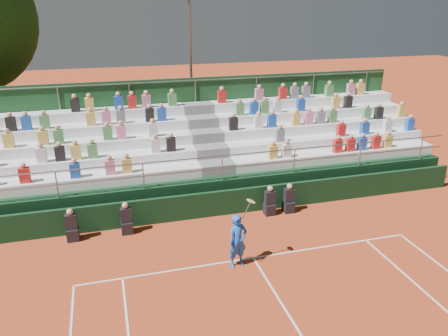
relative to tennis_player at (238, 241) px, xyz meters
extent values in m
plane|color=#B9431E|center=(0.61, 0.23, -0.87)|extent=(90.00, 90.00, 0.00)
cube|color=white|center=(0.61, 0.23, -0.86)|extent=(11.00, 0.06, 0.01)
cube|color=white|center=(0.61, -2.97, -0.86)|extent=(0.06, 6.40, 0.01)
cube|color=black|center=(0.61, 3.43, -0.37)|extent=(20.00, 0.15, 1.00)
cube|color=black|center=(-4.99, 2.98, -0.65)|extent=(0.40, 0.40, 0.44)
cube|color=black|center=(-4.99, 2.98, -0.17)|extent=(0.38, 0.25, 0.55)
sphere|color=tan|center=(-4.99, 2.98, 0.21)|extent=(0.22, 0.22, 0.22)
cube|color=black|center=(-3.17, 2.98, -0.65)|extent=(0.40, 0.40, 0.44)
cube|color=black|center=(-3.17, 2.98, -0.17)|extent=(0.38, 0.25, 0.55)
sphere|color=tan|center=(-3.17, 2.98, 0.21)|extent=(0.22, 0.22, 0.22)
cube|color=black|center=(2.21, 2.98, -0.65)|extent=(0.40, 0.40, 0.44)
cube|color=black|center=(2.21, 2.98, -0.17)|extent=(0.38, 0.25, 0.55)
sphere|color=tan|center=(2.21, 2.98, 0.21)|extent=(0.22, 0.22, 0.22)
cube|color=black|center=(3.01, 2.98, -0.65)|extent=(0.40, 0.40, 0.44)
cube|color=black|center=(3.01, 2.98, -0.17)|extent=(0.38, 0.25, 0.55)
sphere|color=tan|center=(3.01, 2.98, 0.21)|extent=(0.22, 0.22, 0.22)
cube|color=black|center=(0.61, 6.53, -0.27)|extent=(20.00, 5.20, 1.20)
cube|color=white|center=(-4.74, 4.86, 0.54)|extent=(9.30, 0.85, 0.42)
cube|color=white|center=(5.96, 4.86, 0.54)|extent=(9.30, 0.85, 0.42)
cube|color=slate|center=(0.61, 4.86, 0.54)|extent=(1.40, 0.85, 0.42)
cube|color=white|center=(-4.74, 5.71, 0.96)|extent=(9.30, 0.85, 0.42)
cube|color=white|center=(5.96, 5.71, 0.96)|extent=(9.30, 0.85, 0.42)
cube|color=slate|center=(0.61, 5.71, 0.96)|extent=(1.40, 0.85, 0.42)
cube|color=white|center=(-4.74, 6.56, 1.38)|extent=(9.30, 0.85, 0.42)
cube|color=white|center=(5.96, 6.56, 1.38)|extent=(9.30, 0.85, 0.42)
cube|color=slate|center=(0.61, 6.56, 1.38)|extent=(1.40, 0.85, 0.42)
cube|color=white|center=(-4.74, 7.41, 1.80)|extent=(9.30, 0.85, 0.42)
cube|color=white|center=(5.96, 7.41, 1.80)|extent=(9.30, 0.85, 0.42)
cube|color=slate|center=(0.61, 7.41, 1.80)|extent=(1.40, 0.85, 0.42)
cube|color=white|center=(-4.74, 8.26, 2.22)|extent=(9.30, 0.85, 0.42)
cube|color=white|center=(5.96, 8.26, 2.22)|extent=(9.30, 0.85, 0.42)
cube|color=slate|center=(0.61, 8.26, 2.22)|extent=(1.40, 0.85, 0.42)
cube|color=#1A4421|center=(0.61, 8.78, 1.33)|extent=(20.00, 0.12, 4.40)
cylinder|color=gray|center=(0.61, 3.98, 1.33)|extent=(20.00, 0.05, 0.05)
cylinder|color=gray|center=(0.61, 8.68, 3.43)|extent=(20.00, 0.05, 0.05)
cube|color=red|center=(-6.51, 4.71, 1.03)|extent=(0.36, 0.24, 0.56)
cube|color=#1E4CB2|center=(-4.79, 4.71, 1.03)|extent=(0.36, 0.24, 0.56)
cube|color=pink|center=(-3.54, 4.71, 1.03)|extent=(0.36, 0.24, 0.56)
cube|color=gold|center=(-2.93, 4.71, 1.03)|extent=(0.36, 0.24, 0.56)
cube|color=silver|center=(-5.97, 5.56, 1.45)|extent=(0.36, 0.24, 0.56)
cube|color=black|center=(-5.32, 5.56, 1.45)|extent=(0.36, 0.24, 0.56)
cube|color=gold|center=(-4.74, 5.56, 1.45)|extent=(0.36, 0.24, 0.56)
cube|color=#4C8C4C|center=(-4.13, 5.56, 1.45)|extent=(0.36, 0.24, 0.56)
cube|color=silver|center=(-1.72, 5.56, 1.45)|extent=(0.36, 0.24, 0.56)
cube|color=black|center=(-1.10, 5.56, 1.45)|extent=(0.36, 0.24, 0.56)
cube|color=gold|center=(-7.17, 6.41, 1.87)|extent=(0.36, 0.24, 0.56)
cube|color=gold|center=(-5.94, 6.41, 1.87)|extent=(0.36, 0.24, 0.56)
cube|color=#4C8C4C|center=(-5.37, 6.41, 1.87)|extent=(0.36, 0.24, 0.56)
cube|color=#4C8C4C|center=(-3.50, 6.41, 1.87)|extent=(0.36, 0.24, 0.56)
cube|color=pink|center=(-2.97, 6.41, 1.87)|extent=(0.36, 0.24, 0.56)
cube|color=silver|center=(-1.70, 6.41, 1.87)|extent=(0.36, 0.24, 0.56)
cube|color=black|center=(-7.15, 7.26, 2.29)|extent=(0.36, 0.24, 0.56)
cube|color=#1E4CB2|center=(-6.59, 7.26, 2.29)|extent=(0.36, 0.24, 0.56)
cube|color=#4C8C4C|center=(-5.91, 7.26, 2.29)|extent=(0.36, 0.24, 0.56)
cube|color=gold|center=(-4.11, 7.26, 2.29)|extent=(0.36, 0.24, 0.56)
cube|color=pink|center=(-3.49, 7.26, 2.29)|extent=(0.36, 0.24, 0.56)
cube|color=slate|center=(-2.90, 7.26, 2.29)|extent=(0.36, 0.24, 0.56)
cube|color=black|center=(-1.70, 7.26, 2.29)|extent=(0.36, 0.24, 0.56)
cube|color=#1E4CB2|center=(-1.19, 7.26, 2.29)|extent=(0.36, 0.24, 0.56)
cube|color=black|center=(-4.71, 8.11, 2.71)|extent=(0.36, 0.24, 0.56)
cube|color=gold|center=(-4.14, 8.11, 2.71)|extent=(0.36, 0.24, 0.56)
cube|color=#1E4CB2|center=(-2.92, 8.11, 2.71)|extent=(0.36, 0.24, 0.56)
cube|color=red|center=(-2.34, 8.11, 2.71)|extent=(0.36, 0.24, 0.56)
cube|color=pink|center=(-1.72, 8.11, 2.71)|extent=(0.36, 0.24, 0.56)
cube|color=#4C8C4C|center=(-0.58, 8.11, 2.71)|extent=(0.36, 0.24, 0.56)
cube|color=gold|center=(2.96, 4.71, 1.03)|extent=(0.36, 0.24, 0.56)
cube|color=silver|center=(3.57, 4.71, 1.03)|extent=(0.36, 0.24, 0.56)
cube|color=red|center=(5.93, 4.71, 1.03)|extent=(0.36, 0.24, 0.56)
cube|color=red|center=(6.55, 4.71, 1.03)|extent=(0.36, 0.24, 0.56)
cube|color=#1E4CB2|center=(7.11, 4.71, 1.03)|extent=(0.36, 0.24, 0.56)
cube|color=red|center=(7.80, 4.71, 1.03)|extent=(0.36, 0.24, 0.56)
cube|color=gold|center=(8.39, 4.71, 1.03)|extent=(0.36, 0.24, 0.56)
cube|color=slate|center=(3.60, 5.56, 1.45)|extent=(0.36, 0.24, 0.56)
cube|color=red|center=(6.53, 5.56, 1.45)|extent=(0.36, 0.24, 0.56)
cube|color=#1E4CB2|center=(7.73, 5.56, 1.45)|extent=(0.36, 0.24, 0.56)
cube|color=silver|center=(8.92, 5.56, 1.45)|extent=(0.36, 0.24, 0.56)
cube|color=#1E4CB2|center=(10.11, 5.56, 1.45)|extent=(0.36, 0.24, 0.56)
cube|color=black|center=(1.78, 6.41, 1.87)|extent=(0.36, 0.24, 0.56)
cube|color=silver|center=(2.92, 6.41, 1.87)|extent=(0.36, 0.24, 0.56)
cube|color=#1E4CB2|center=(3.55, 6.41, 1.87)|extent=(0.36, 0.24, 0.56)
cube|color=gold|center=(4.71, 6.41, 1.87)|extent=(0.36, 0.24, 0.56)
cube|color=pink|center=(5.33, 6.41, 1.87)|extent=(0.36, 0.24, 0.56)
cube|color=slate|center=(5.93, 6.41, 1.87)|extent=(0.36, 0.24, 0.56)
cube|color=#4C8C4C|center=(6.53, 6.41, 1.87)|extent=(0.36, 0.24, 0.56)
cube|color=#4C8C4C|center=(8.31, 6.41, 1.87)|extent=(0.36, 0.24, 0.56)
cube|color=black|center=(8.97, 6.41, 1.87)|extent=(0.36, 0.24, 0.56)
cube|color=gold|center=(10.20, 6.41, 1.87)|extent=(0.36, 0.24, 0.56)
cube|color=#4C8C4C|center=(2.32, 7.26, 2.29)|extent=(0.36, 0.24, 0.56)
cube|color=#1E4CB2|center=(3.00, 7.26, 2.29)|extent=(0.36, 0.24, 0.56)
cube|color=#4C8C4C|center=(3.51, 7.26, 2.29)|extent=(0.36, 0.24, 0.56)
cube|color=silver|center=(4.14, 7.26, 2.29)|extent=(0.36, 0.24, 0.56)
cube|color=#1E4CB2|center=(5.31, 7.26, 2.29)|extent=(0.36, 0.24, 0.56)
cube|color=gold|center=(7.12, 7.26, 2.29)|extent=(0.36, 0.24, 0.56)
cube|color=black|center=(7.79, 7.26, 2.29)|extent=(0.36, 0.24, 0.56)
cube|color=red|center=(1.72, 8.11, 2.71)|extent=(0.36, 0.24, 0.56)
cube|color=pink|center=(3.54, 8.11, 2.71)|extent=(0.36, 0.24, 0.56)
cube|color=red|center=(4.74, 8.11, 2.71)|extent=(0.36, 0.24, 0.56)
cube|color=slate|center=(5.35, 8.11, 2.71)|extent=(0.36, 0.24, 0.56)
cube|color=slate|center=(5.94, 8.11, 2.71)|extent=(0.36, 0.24, 0.56)
cube|color=#4C8C4C|center=(7.19, 8.11, 2.71)|extent=(0.36, 0.24, 0.56)
cube|color=pink|center=(8.39, 8.11, 2.71)|extent=(0.36, 0.24, 0.56)
cube|color=gold|center=(8.93, 8.11, 2.71)|extent=(0.36, 0.24, 0.56)
imported|color=blue|center=(0.00, 0.00, -0.01)|extent=(0.71, 0.56, 1.72)
cylinder|color=gray|center=(0.25, 0.00, 0.98)|extent=(0.26, 0.03, 0.51)
cylinder|color=#E5D866|center=(0.40, 0.00, 1.28)|extent=(0.26, 0.28, 0.14)
cylinder|color=gray|center=(1.36, 13.36, 3.04)|extent=(0.16, 0.16, 7.81)
camera|label=1|loc=(-3.53, -11.09, 6.86)|focal=35.00mm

